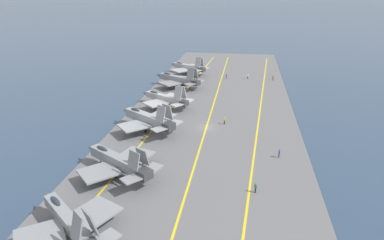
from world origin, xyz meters
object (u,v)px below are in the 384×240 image
parked_jet_fifth (178,79)px  crew_blue_vest (279,153)px  parked_jet_second (117,161)px  parked_jet_nearest (68,221)px  crew_white_vest (248,76)px  crew_yellow_vest (225,120)px  parked_jet_third (147,118)px  crew_purple_vest (226,76)px  crew_green_vest (256,187)px  crew_brown_vest (273,77)px  parked_jet_fourth (165,98)px  parked_jet_sixth (188,67)px

parked_jet_fifth → crew_blue_vest: (-43.72, -27.75, -1.55)m
parked_jet_second → crew_blue_vest: parked_jet_second is taller
parked_jet_nearest → parked_jet_second: (15.88, -0.37, -0.00)m
crew_white_vest → crew_yellow_vest: size_ratio=0.95×
crew_blue_vest → parked_jet_third: bearing=72.3°
crew_purple_vest → crew_blue_vest: 57.78m
crew_green_vest → crew_brown_vest: (68.96, -6.77, 0.01)m
parked_jet_fourth → crew_purple_vest: size_ratio=8.74×
parked_jet_third → crew_yellow_vest: size_ratio=8.68×
parked_jet_second → crew_purple_vest: 67.94m
parked_jet_fourth → parked_jet_nearest: bearing=179.6°
parked_jet_sixth → crew_yellow_vest: 48.30m
parked_jet_fourth → crew_purple_vest: 34.60m
parked_jet_nearest → parked_jet_second: 15.88m
parked_jet_third → crew_yellow_vest: 17.60m
crew_green_vest → crew_blue_vest: bearing=-19.8°
crew_white_vest → crew_purple_vest: bearing=95.8°
parked_jet_sixth → crew_green_vest: 76.08m
parked_jet_third → crew_blue_vest: size_ratio=9.26×
parked_jet_fifth → parked_jet_fourth: bearing=-178.4°
parked_jet_sixth → crew_brown_vest: bearing=-96.9°
parked_jet_second → parked_jet_fifth: bearing=0.5°
parked_jet_fourth → crew_yellow_vest: size_ratio=8.42×
parked_jet_nearest → parked_jet_fifth: bearing=0.1°
parked_jet_second → crew_brown_vest: bearing=-23.9°
parked_jet_fourth → parked_jet_fifth: bearing=1.6°
parked_jet_fifth → crew_purple_vest: size_ratio=9.70×
parked_jet_nearest → parked_jet_third: bearing=-0.2°
parked_jet_fifth → crew_blue_vest: parked_jet_fifth is taller
parked_jet_nearest → crew_blue_vest: parked_jet_nearest is taller
parked_jet_third → crew_white_vest: parked_jet_third is taller
crew_purple_vest → parked_jet_fifth: bearing=130.8°
parked_jet_third → crew_white_vest: 52.78m
crew_blue_vest → parked_jet_sixth: bearing=24.3°
crew_brown_vest → crew_purple_vest: size_ratio=0.97×
crew_green_vest → crew_yellow_vest: 27.88m
parked_jet_fifth → crew_green_vest: size_ratio=10.16×
parked_jet_fifth → parked_jet_sixth: parked_jet_sixth is taller
crew_yellow_vest → parked_jet_sixth: bearing=19.6°
crew_yellow_vest → crew_green_vest: bearing=-166.3°
crew_purple_vest → crew_blue_vest: crew_purple_vest is taller
parked_jet_second → crew_white_vest: (67.20, -21.19, -1.53)m
parked_jet_fifth → crew_brown_vest: parked_jet_fifth is taller
parked_jet_third → parked_jet_fifth: 34.92m
parked_jet_fifth → crew_blue_vest: 51.80m
parked_jet_fourth → parked_jet_fifth: 19.11m
parked_jet_second → parked_jet_third: (19.02, 0.28, 0.26)m
parked_jet_second → parked_jet_nearest: bearing=178.6°
crew_yellow_vest → parked_jet_third: bearing=109.9°
parked_jet_nearest → parked_jet_third: 34.90m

